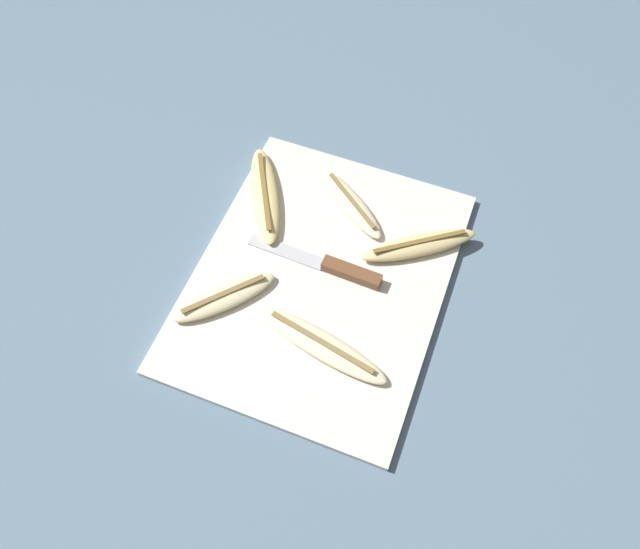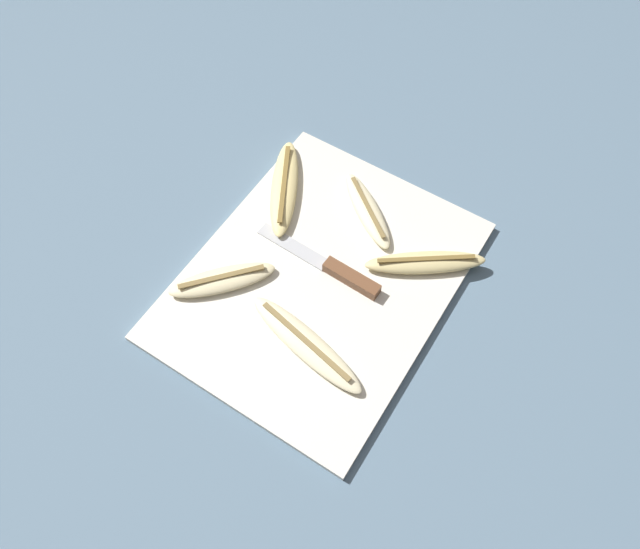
% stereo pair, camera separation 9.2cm
% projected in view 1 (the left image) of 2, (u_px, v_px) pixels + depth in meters
% --- Properties ---
extents(ground_plane, '(4.00, 4.00, 0.00)m').
position_uv_depth(ground_plane, '(320.00, 282.00, 0.94)').
color(ground_plane, slate).
extents(cutting_board, '(0.46, 0.36, 0.01)m').
position_uv_depth(cutting_board, '(320.00, 280.00, 0.94)').
color(cutting_board, silver).
rests_on(cutting_board, ground_plane).
extents(knife, '(0.03, 0.21, 0.02)m').
position_uv_depth(knife, '(338.00, 268.00, 0.93)').
color(knife, brown).
rests_on(knife, cutting_board).
extents(banana_bright_far, '(0.08, 0.21, 0.02)m').
position_uv_depth(banana_bright_far, '(322.00, 345.00, 0.87)').
color(banana_bright_far, beige).
rests_on(banana_bright_far, cutting_board).
extents(banana_cream_curved, '(0.15, 0.14, 0.02)m').
position_uv_depth(banana_cream_curved, '(224.00, 297.00, 0.90)').
color(banana_cream_curved, beige).
rests_on(banana_cream_curved, cutting_board).
extents(banana_spotted_left, '(0.14, 0.17, 0.02)m').
position_uv_depth(banana_spotted_left, '(419.00, 245.00, 0.95)').
color(banana_spotted_left, '#DBC684').
rests_on(banana_spotted_left, cutting_board).
extents(banana_pale_long, '(0.12, 0.15, 0.02)m').
position_uv_depth(banana_pale_long, '(353.00, 204.00, 0.99)').
color(banana_pale_long, beige).
rests_on(banana_pale_long, cutting_board).
extents(banana_golden_short, '(0.19, 0.13, 0.02)m').
position_uv_depth(banana_golden_short, '(265.00, 195.00, 1.00)').
color(banana_golden_short, '#EDD689').
rests_on(banana_golden_short, cutting_board).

